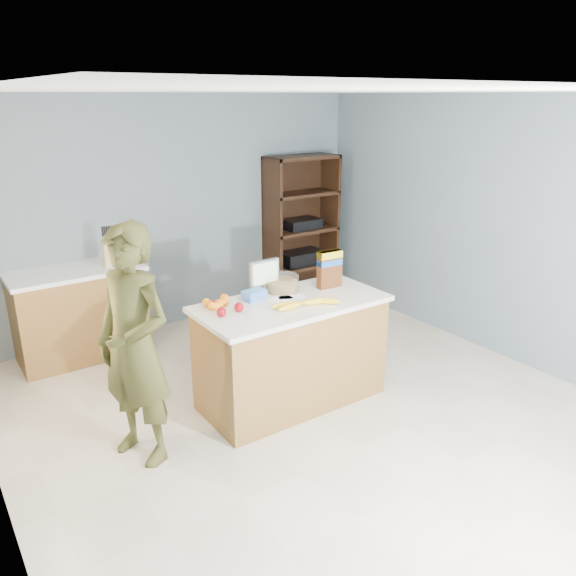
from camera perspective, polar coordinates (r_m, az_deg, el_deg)
floor at (r=4.71m, az=2.49°, el=-12.76°), size 4.50×5.00×0.02m
walls at (r=4.09m, az=2.82°, el=7.35°), size 4.52×5.02×2.51m
counter_peninsula at (r=4.72m, az=0.35°, el=-6.89°), size 1.56×0.76×0.90m
back_cabinet at (r=5.87m, az=-20.34°, el=-2.40°), size 1.24×0.62×0.90m
shelving_unit at (r=7.00m, az=1.13°, el=5.69°), size 0.90×0.40×1.80m
person at (r=3.98m, az=-15.33°, el=-5.73°), size 0.63×0.74×1.72m
knife_block at (r=5.72m, az=-17.71°, el=3.33°), size 0.12×0.10×0.31m
envelopes at (r=4.59m, az=-0.19°, el=-1.03°), size 0.35×0.21×0.00m
bananas at (r=4.41m, az=1.62°, el=-1.59°), size 0.54×0.26×0.05m
apples at (r=4.31m, az=-6.43°, el=-2.04°), size 0.23×0.24×0.07m
oranges at (r=4.44m, az=-7.16°, el=-1.50°), size 0.23×0.19×0.07m
blue_carton at (r=4.56m, az=-3.46°, el=-0.71°), size 0.20×0.15×0.08m
salad_bowl at (r=4.76m, az=-0.68°, el=0.41°), size 0.30×0.30×0.13m
tv at (r=4.69m, az=-2.43°, el=1.41°), size 0.28×0.12×0.28m
cereal_box at (r=4.82m, az=4.25°, el=2.20°), size 0.22×0.09×0.32m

